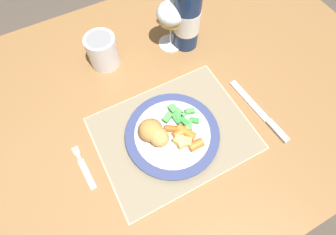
% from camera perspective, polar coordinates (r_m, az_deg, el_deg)
% --- Properties ---
extents(ground_plane, '(6.00, 6.00, 0.00)m').
position_cam_1_polar(ground_plane, '(1.40, -3.58, -13.55)').
color(ground_plane, '#4C4238').
extents(dining_table, '(1.50, 0.90, 0.74)m').
position_cam_1_polar(dining_table, '(0.78, -6.24, -1.29)').
color(dining_table, olive).
rests_on(dining_table, ground).
extents(placemat, '(0.38, 0.29, 0.01)m').
position_cam_1_polar(placemat, '(0.67, 1.21, -3.49)').
color(placemat, tan).
rests_on(placemat, dining_table).
extents(dinner_plate, '(0.23, 0.23, 0.02)m').
position_cam_1_polar(dinner_plate, '(0.65, 0.95, -3.72)').
color(dinner_plate, silver).
rests_on(dinner_plate, placemat).
extents(breaded_croquettes, '(0.08, 0.10, 0.04)m').
position_cam_1_polar(breaded_croquettes, '(0.62, -3.46, -3.22)').
color(breaded_croquettes, '#B77F3D').
rests_on(breaded_croquettes, dinner_plate).
extents(green_beans_pile, '(0.09, 0.09, 0.02)m').
position_cam_1_polar(green_beans_pile, '(0.66, 2.77, 0.11)').
color(green_beans_pile, '#4CA84C').
rests_on(green_beans_pile, dinner_plate).
extents(glazed_carrots, '(0.07, 0.09, 0.02)m').
position_cam_1_polar(glazed_carrots, '(0.63, 3.72, -3.76)').
color(glazed_carrots, '#CC5119').
rests_on(glazed_carrots, dinner_plate).
extents(fork, '(0.02, 0.12, 0.01)m').
position_cam_1_polar(fork, '(0.66, -17.52, -10.94)').
color(fork, silver).
rests_on(fork, dining_table).
extents(table_knife, '(0.03, 0.22, 0.01)m').
position_cam_1_polar(table_knife, '(0.73, 19.97, 0.46)').
color(table_knife, silver).
rests_on(table_knife, dining_table).
extents(wine_glass, '(0.08, 0.08, 0.15)m').
position_cam_1_polar(wine_glass, '(0.77, 0.63, 21.30)').
color(wine_glass, silver).
rests_on(wine_glass, dining_table).
extents(bottle, '(0.07, 0.07, 0.31)m').
position_cam_1_polar(bottle, '(0.77, 4.29, 21.77)').
color(bottle, navy).
rests_on(bottle, dining_table).
extents(roast_potatoes, '(0.04, 0.04, 0.02)m').
position_cam_1_polar(roast_potatoes, '(0.62, 3.15, -5.35)').
color(roast_potatoes, '#E5BC66').
rests_on(roast_potatoes, dinner_plate).
extents(drinking_cup, '(0.08, 0.08, 0.09)m').
position_cam_1_polar(drinking_cup, '(0.78, -14.08, 13.94)').
color(drinking_cup, white).
rests_on(drinking_cup, dining_table).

